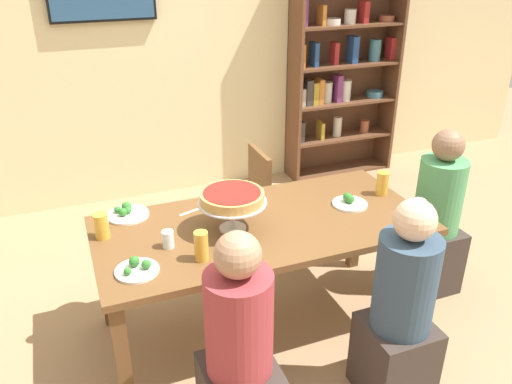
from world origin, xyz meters
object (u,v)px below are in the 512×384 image
Objects in this scene: beer_glass_amber_spare at (101,226)px; cutlery_knife_near at (233,259)px; beer_glass_amber_tall at (382,183)px; beer_glass_amber_short at (201,246)px; deep_dish_pizza_stand at (232,199)px; bookshelf at (342,61)px; dining_table at (262,235)px; water_glass_clear_near at (168,239)px; salad_plate_far_diner at (137,268)px; diner_near_right at (400,318)px; salad_plate_spare at (349,202)px; chair_far_right at (273,198)px; water_glass_clear_far at (419,208)px; cutlery_fork_near at (193,211)px; salad_plate_near_diner at (127,213)px; diner_head_east at (435,224)px; diner_near_left at (240,360)px.

beer_glass_amber_spare is 0.75m from cutlery_knife_near.
beer_glass_amber_short reaches higher than beer_glass_amber_tall.
deep_dish_pizza_stand reaches higher than beer_glass_amber_tall.
bookshelf is at bearing 47.87° from deep_dish_pizza_stand.
dining_table is at bearing 1.97° from deep_dish_pizza_stand.
water_glass_clear_near is 0.36m from cutlery_knife_near.
salad_plate_far_diner is at bearing -163.23° from dining_table.
diner_near_right is at bearing -49.42° from deep_dish_pizza_stand.
salad_plate_spare is at bearing -168.19° from beer_glass_amber_tall.
beer_glass_amber_short is 0.88× the size of cutlery_knife_near.
dining_table is 0.88m from diner_near_right.
chair_far_right is 8.64× the size of water_glass_clear_far.
cutlery_knife_near is (0.47, -0.07, -0.01)m from salad_plate_far_diner.
bookshelf is 2.30m from salad_plate_spare.
salad_plate_far_diner is at bearing -73.23° from beer_glass_amber_spare.
beer_glass_amber_spare is at bearing -143.66° from bookshelf.
water_glass_clear_near is 0.52× the size of cutlery_fork_near.
deep_dish_pizza_stand is at bearing 100.16° from cutlery_fork_near.
cutlery_fork_near is at bearing 56.88° from water_glass_clear_near.
salad_plate_near_diner is (-1.15, 1.11, 0.27)m from diner_near_right.
salad_plate_near_diner reaches higher than cutlery_knife_near.
diner_near_right is (-1.20, -2.75, -0.65)m from bookshelf.
diner_head_east reaches higher than beer_glass_amber_short.
deep_dish_pizza_stand is (-0.18, -0.01, 0.27)m from dining_table.
salad_plate_near_diner is at bearing 15.70° from diner_near_left.
deep_dish_pizza_stand is 1.03m from beer_glass_amber_tall.
dining_table is 0.44m from cutlery_fork_near.
diner_head_east is 1.61m from cutlery_fork_near.
diner_near_right reaches higher than beer_glass_amber_spare.
water_glass_clear_far is at bearing -7.47° from water_glass_clear_near.
dining_table is 0.42m from cutlery_knife_near.
beer_glass_amber_spare is 0.79× the size of cutlery_knife_near.
water_glass_clear_far is (1.63, -0.02, 0.03)m from salad_plate_far_diner.
diner_head_east is 8.08× the size of beer_glass_amber_spare.
deep_dish_pizza_stand is 2.67× the size of beer_glass_amber_spare.
diner_near_left is (-2.04, -2.73, -0.65)m from bookshelf.
beer_glass_amber_short is 0.53m from cutlery_fork_near.
salad_plate_spare is 1.13m from water_glass_clear_near.
diner_near_left is 12.25× the size of water_glass_clear_near.
beer_glass_amber_spare is at bearing -65.60° from chair_far_right.
chair_far_right is at bearing 105.06° from salad_plate_spare.
salad_plate_near_diner is at bearing -11.49° from diner_head_east.
chair_far_right is (0.78, 1.45, -0.01)m from diner_near_left.
bookshelf is 12.29× the size of cutlery_fork_near.
bookshelf is 1.92× the size of diner_near_right.
deep_dish_pizza_stand is at bearing -35.60° from salad_plate_near_diner.
diner_near_left is 0.51m from cutlery_knife_near.
dining_table is at bearing -1.12° from diner_head_east.
salad_plate_near_diner is at bearing 164.59° from salad_plate_spare.
water_glass_clear_far is (0.43, 0.49, 0.30)m from diner_near_right.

